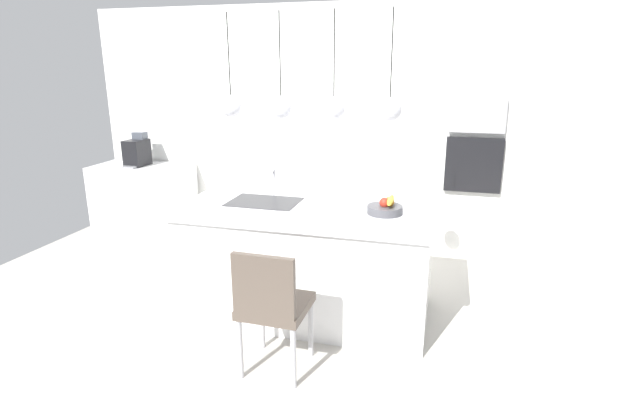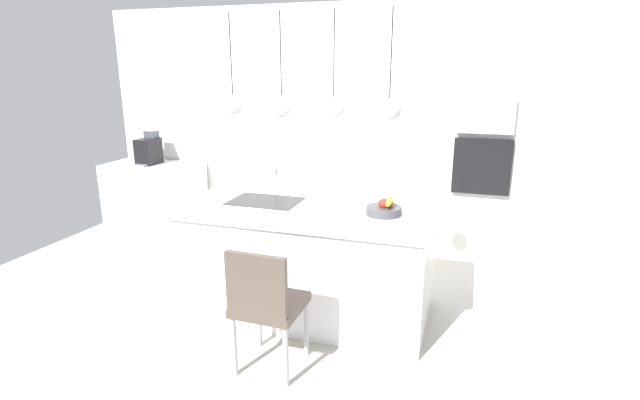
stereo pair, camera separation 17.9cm
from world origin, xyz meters
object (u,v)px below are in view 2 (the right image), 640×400
fruit_bowl (384,208)px  coffee_machine (149,150)px  chair_near (266,302)px  microwave (486,116)px  oven (482,166)px

fruit_bowl → coffee_machine: size_ratio=0.69×
coffee_machine → chair_near: (2.45, -2.15, -0.51)m
chair_near → fruit_bowl: bearing=53.1°
microwave → oven: size_ratio=0.96×
coffee_machine → microwave: (3.74, 0.30, 0.48)m
coffee_machine → chair_near: bearing=-41.3°
fruit_bowl → chair_near: 1.10m
oven → chair_near: size_ratio=0.64×
oven → chair_near: 2.81m
fruit_bowl → chair_near: size_ratio=0.30×
microwave → chair_near: size_ratio=0.62×
coffee_machine → microwave: microwave is taller
microwave → coffee_machine: bearing=-175.5°
coffee_machine → fruit_bowl: bearing=-23.8°
fruit_bowl → chair_near: bearing=-126.9°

